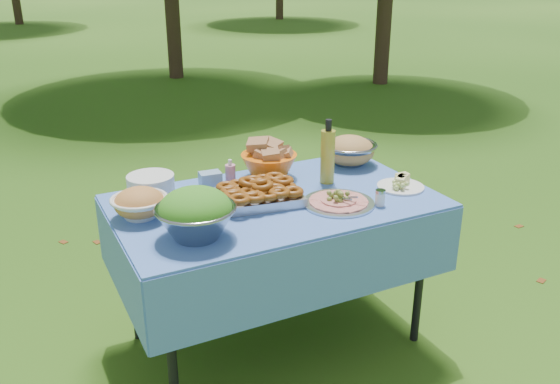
{
  "coord_description": "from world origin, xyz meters",
  "views": [
    {
      "loc": [
        -1.1,
        -2.25,
        1.81
      ],
      "look_at": [
        0.02,
        0.0,
        0.8
      ],
      "focal_mm": 38.0,
      "sensor_mm": 36.0,
      "label": 1
    }
  ],
  "objects_px": {
    "plate_stack": "(151,185)",
    "pasta_bowl_steel": "(350,150)",
    "picnic_table": "(276,272)",
    "bread_bowl": "(269,160)",
    "salad_bowl": "(196,213)",
    "oil_bottle": "(328,151)",
    "charcuterie_platter": "(339,196)"
  },
  "relations": [
    {
      "from": "plate_stack",
      "to": "pasta_bowl_steel",
      "type": "distance_m",
      "value": 1.07
    },
    {
      "from": "picnic_table",
      "to": "bread_bowl",
      "type": "bearing_deg",
      "value": 70.12
    },
    {
      "from": "pasta_bowl_steel",
      "to": "bread_bowl",
      "type": "bearing_deg",
      "value": 179.55
    },
    {
      "from": "salad_bowl",
      "to": "oil_bottle",
      "type": "bearing_deg",
      "value": 20.89
    },
    {
      "from": "bread_bowl",
      "to": "pasta_bowl_steel",
      "type": "height_order",
      "value": "bread_bowl"
    },
    {
      "from": "picnic_table",
      "to": "bread_bowl",
      "type": "xyz_separation_m",
      "value": [
        0.1,
        0.28,
        0.47
      ]
    },
    {
      "from": "salad_bowl",
      "to": "plate_stack",
      "type": "height_order",
      "value": "salad_bowl"
    },
    {
      "from": "plate_stack",
      "to": "pasta_bowl_steel",
      "type": "bearing_deg",
      "value": -1.84
    },
    {
      "from": "plate_stack",
      "to": "oil_bottle",
      "type": "relative_size",
      "value": 0.69
    },
    {
      "from": "plate_stack",
      "to": "pasta_bowl_steel",
      "type": "relative_size",
      "value": 0.76
    },
    {
      "from": "plate_stack",
      "to": "charcuterie_platter",
      "type": "xyz_separation_m",
      "value": [
        0.73,
        -0.48,
        -0.01
      ]
    },
    {
      "from": "pasta_bowl_steel",
      "to": "charcuterie_platter",
      "type": "xyz_separation_m",
      "value": [
        -0.34,
        -0.45,
        -0.04
      ]
    },
    {
      "from": "salad_bowl",
      "to": "bread_bowl",
      "type": "height_order",
      "value": "salad_bowl"
    },
    {
      "from": "picnic_table",
      "to": "bread_bowl",
      "type": "distance_m",
      "value": 0.56
    },
    {
      "from": "plate_stack",
      "to": "bread_bowl",
      "type": "distance_m",
      "value": 0.6
    },
    {
      "from": "plate_stack",
      "to": "oil_bottle",
      "type": "height_order",
      "value": "oil_bottle"
    },
    {
      "from": "picnic_table",
      "to": "charcuterie_platter",
      "type": "distance_m",
      "value": 0.51
    },
    {
      "from": "picnic_table",
      "to": "pasta_bowl_steel",
      "type": "height_order",
      "value": "pasta_bowl_steel"
    },
    {
      "from": "plate_stack",
      "to": "charcuterie_platter",
      "type": "relative_size",
      "value": 0.68
    },
    {
      "from": "bread_bowl",
      "to": "pasta_bowl_steel",
      "type": "relative_size",
      "value": 0.97
    },
    {
      "from": "oil_bottle",
      "to": "plate_stack",
      "type": "bearing_deg",
      "value": 164.86
    },
    {
      "from": "picnic_table",
      "to": "charcuterie_platter",
      "type": "relative_size",
      "value": 4.5
    },
    {
      "from": "bread_bowl",
      "to": "charcuterie_platter",
      "type": "height_order",
      "value": "bread_bowl"
    },
    {
      "from": "charcuterie_platter",
      "to": "bread_bowl",
      "type": "bearing_deg",
      "value": 106.13
    },
    {
      "from": "picnic_table",
      "to": "salad_bowl",
      "type": "height_order",
      "value": "salad_bowl"
    },
    {
      "from": "picnic_table",
      "to": "oil_bottle",
      "type": "relative_size",
      "value": 4.58
    },
    {
      "from": "picnic_table",
      "to": "charcuterie_platter",
      "type": "xyz_separation_m",
      "value": [
        0.23,
        -0.17,
        0.42
      ]
    },
    {
      "from": "pasta_bowl_steel",
      "to": "oil_bottle",
      "type": "xyz_separation_m",
      "value": [
        -0.25,
        -0.19,
        0.08
      ]
    },
    {
      "from": "picnic_table",
      "to": "plate_stack",
      "type": "distance_m",
      "value": 0.72
    },
    {
      "from": "bread_bowl",
      "to": "pasta_bowl_steel",
      "type": "bearing_deg",
      "value": -0.45
    },
    {
      "from": "picnic_table",
      "to": "pasta_bowl_steel",
      "type": "xyz_separation_m",
      "value": [
        0.58,
        0.28,
        0.46
      ]
    },
    {
      "from": "pasta_bowl_steel",
      "to": "charcuterie_platter",
      "type": "relative_size",
      "value": 0.89
    }
  ]
}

